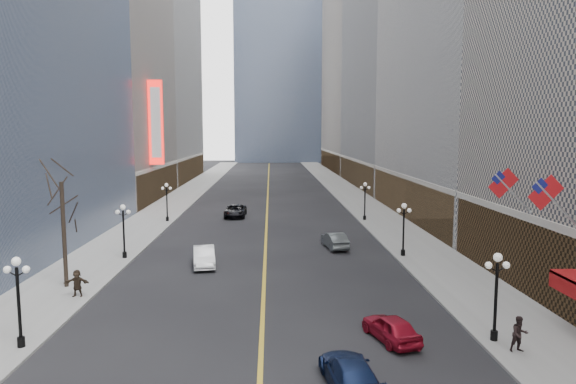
{
  "coord_description": "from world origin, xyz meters",
  "views": [
    {
      "loc": [
        0.5,
        5.4,
        10.65
      ],
      "look_at": [
        1.12,
        23.8,
        8.5
      ],
      "focal_mm": 32.0,
      "sensor_mm": 36.0,
      "label": 1
    }
  ],
  "objects": [
    {
      "name": "sidewalk_east",
      "position": [
        14.0,
        70.0,
        0.07
      ],
      "size": [
        6.0,
        230.0,
        0.15
      ],
      "primitive_type": "cube",
      "color": "gray",
      "rests_on": "ground"
    },
    {
      "name": "sidewalk_west",
      "position": [
        -14.0,
        70.0,
        0.07
      ],
      "size": [
        6.0,
        230.0,
        0.15
      ],
      "primitive_type": "cube",
      "color": "gray",
      "rests_on": "ground"
    },
    {
      "name": "lane_line",
      "position": [
        0.0,
        80.0,
        0.01
      ],
      "size": [
        0.25,
        200.0,
        0.02
      ],
      "primitive_type": "cube",
      "color": "gold",
      "rests_on": "ground"
    },
    {
      "name": "bldg_east_c",
      "position": [
        29.88,
        106.0,
        24.18
      ],
      "size": [
        26.6,
        40.6,
        48.8
      ],
      "color": "gray",
      "rests_on": "ground"
    },
    {
      "name": "bldg_east_d",
      "position": [
        29.9,
        149.0,
        31.17
      ],
      "size": [
        26.6,
        46.6,
        62.8
      ],
      "color": "#AB9E8E",
      "rests_on": "ground"
    },
    {
      "name": "bldg_west_c",
      "position": [
        -29.88,
        87.0,
        25.19
      ],
      "size": [
        26.6,
        30.6,
        50.8
      ],
      "color": "#AB9E8E",
      "rests_on": "ground"
    },
    {
      "name": "bldg_west_d",
      "position": [
        -29.92,
        121.0,
        36.17
      ],
      "size": [
        26.6,
        38.6,
        72.8
      ],
      "color": "beige",
      "rests_on": "ground"
    },
    {
      "name": "streetlamp_east_1",
      "position": [
        11.8,
        30.0,
        2.9
      ],
      "size": [
        1.26,
        0.44,
        4.52
      ],
      "color": "black",
      "rests_on": "sidewalk_east"
    },
    {
      "name": "streetlamp_east_2",
      "position": [
        11.8,
        48.0,
        2.9
      ],
      "size": [
        1.26,
        0.44,
        4.52
      ],
      "color": "black",
      "rests_on": "sidewalk_east"
    },
    {
      "name": "streetlamp_east_3",
      "position": [
        11.8,
        66.0,
        2.9
      ],
      "size": [
        1.26,
        0.44,
        4.52
      ],
      "color": "black",
      "rests_on": "sidewalk_east"
    },
    {
      "name": "streetlamp_west_1",
      "position": [
        -11.8,
        30.0,
        2.9
      ],
      "size": [
        1.26,
        0.44,
        4.52
      ],
      "color": "black",
      "rests_on": "sidewalk_west"
    },
    {
      "name": "streetlamp_west_2",
      "position": [
        -11.8,
        48.0,
        2.9
      ],
      "size": [
        1.26,
        0.44,
        4.52
      ],
      "color": "black",
      "rests_on": "sidewalk_west"
    },
    {
      "name": "streetlamp_west_3",
      "position": [
        -11.8,
        66.0,
        2.9
      ],
      "size": [
        1.26,
        0.44,
        4.52
      ],
      "color": "black",
      "rests_on": "sidewalk_west"
    },
    {
      "name": "flag_4",
      "position": [
        15.31,
        32.0,
        7.29
      ],
      "size": [
        2.87,
        0.12,
        2.87
      ],
      "color": "#B2B2B7",
      "rests_on": "ground"
    },
    {
      "name": "flag_5",
      "position": [
        15.31,
        37.0,
        7.29
      ],
      "size": [
        2.87,
        0.12,
        2.87
      ],
      "color": "#B2B2B7",
      "rests_on": "ground"
    },
    {
      "name": "theatre_marquee",
      "position": [
        -15.88,
        80.0,
        12.0
      ],
      "size": [
        2.0,
        0.55,
        12.0
      ],
      "color": "red",
      "rests_on": "ground"
    },
    {
      "name": "tree_west_far",
      "position": [
        -13.5,
        40.0,
        6.24
      ],
      "size": [
        3.6,
        3.6,
        7.92
      ],
      "color": "#2D231C",
      "rests_on": "sidewalk_west"
    },
    {
      "name": "car_nb_mid",
      "position": [
        -4.85,
        45.65,
        0.77
      ],
      "size": [
        2.33,
        4.89,
        1.55
      ],
      "primitive_type": "imported",
      "rotation": [
        0.0,
        0.0,
        0.15
      ],
      "color": "white",
      "rests_on": "ground"
    },
    {
      "name": "car_nb_far",
      "position": [
        -3.96,
        69.47,
        0.77
      ],
      "size": [
        2.66,
        5.6,
        1.54
      ],
      "primitive_type": "imported",
      "rotation": [
        0.0,
        0.0,
        -0.02
      ],
      "color": "black",
      "rests_on": "ground"
    },
    {
      "name": "car_sb_near",
      "position": [
        3.76,
        25.58,
        0.7
      ],
      "size": [
        2.42,
        5.01,
        1.41
      ],
      "primitive_type": "imported",
      "rotation": [
        0.0,
        0.0,
        3.24
      ],
      "color": "#111E41",
      "rests_on": "ground"
    },
    {
      "name": "car_sb_mid",
      "position": [
        6.63,
        30.49,
        0.69
      ],
      "size": [
        2.72,
        4.33,
        1.37
      ],
      "primitive_type": "imported",
      "rotation": [
        0.0,
        0.0,
        3.44
      ],
      "color": "maroon",
      "rests_on": "ground"
    },
    {
      "name": "car_sb_far",
      "position": [
        6.37,
        51.58,
        0.74
      ],
      "size": [
        2.24,
        4.69,
        1.48
      ],
      "primitive_type": "imported",
      "rotation": [
        0.0,
        0.0,
        3.3
      ],
      "color": "#505758",
      "rests_on": "ground"
    },
    {
      "name": "ped_east_walk",
      "position": [
        12.4,
        28.62,
        1.02
      ],
      "size": [
        0.88,
        0.53,
        1.75
      ],
      "primitive_type": "imported",
      "rotation": [
        0.0,
        0.0,
        0.07
      ],
      "color": "black",
      "rests_on": "sidewalk_east"
    },
    {
      "name": "ped_west_far",
      "position": [
        -11.95,
        37.82,
        1.02
      ],
      "size": [
        1.62,
        0.48,
        1.75
      ],
      "primitive_type": "imported",
      "rotation": [
        0.0,
        0.0,
        -0.01
      ],
      "color": "black",
      "rests_on": "sidewalk_west"
    }
  ]
}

